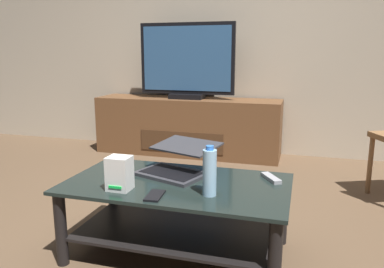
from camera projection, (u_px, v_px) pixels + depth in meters
The scene contains 11 objects.
ground_plane at pixel (167, 239), 2.22m from camera, with size 7.68×7.68×0.00m, color brown.
back_wall at pixel (237, 20), 3.98m from camera, with size 6.40×0.12×2.80m, color #B2A38C.
coffee_table at pixel (177, 205), 2.00m from camera, with size 1.16×0.64×0.40m.
media_cabinet at pixel (188, 126), 4.04m from camera, with size 1.95×0.46×0.60m.
television at pixel (187, 62), 3.88m from camera, with size 1.00×0.20×0.77m.
laptop at pixel (178, 162), 2.12m from camera, with size 0.46×0.48×0.16m.
router_box at pixel (120, 173), 1.85m from camera, with size 0.11×0.10×0.17m.
water_bottle_near at pixel (210, 172), 1.77m from camera, with size 0.07×0.07×0.24m.
cell_phone at pixel (155, 196), 1.78m from camera, with size 0.07×0.14×0.01m, color black.
tv_remote at pixel (123, 164), 2.27m from camera, with size 0.04×0.16×0.02m, color black.
soundbar_remote at pixel (271, 178), 2.01m from camera, with size 0.04×0.16×0.02m, color #99999E.
Camera 1 is at (0.72, -1.91, 1.06)m, focal length 35.48 mm.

